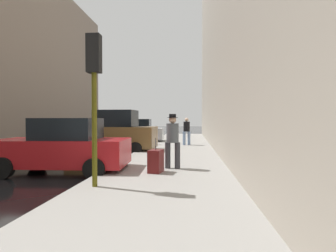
{
  "coord_description": "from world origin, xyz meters",
  "views": [
    {
      "loc": [
        6.78,
        -9.73,
        1.74
      ],
      "look_at": [
        5.24,
        7.76,
        1.32
      ],
      "focal_mm": 28.0,
      "sensor_mm": 36.0,
      "label": 1
    }
  ],
  "objects_px": {
    "pedestrian_in_jeans": "(187,130)",
    "rolling_suitcase": "(156,161)",
    "fire_hydrant": "(154,139)",
    "pedestrian_with_beanie": "(173,138)",
    "traffic_light": "(94,77)",
    "parked_red_hatchback": "(64,147)",
    "parked_silver_sedan": "(136,132)",
    "parked_bronze_suv": "(113,133)"
  },
  "relations": [
    {
      "from": "parked_bronze_suv",
      "to": "parked_silver_sedan",
      "type": "distance_m",
      "value": 5.65
    },
    {
      "from": "parked_bronze_suv",
      "to": "traffic_light",
      "type": "distance_m",
      "value": 8.05
    },
    {
      "from": "parked_red_hatchback",
      "to": "parked_silver_sedan",
      "type": "distance_m",
      "value": 11.15
    },
    {
      "from": "parked_silver_sedan",
      "to": "rolling_suitcase",
      "type": "distance_m",
      "value": 11.92
    },
    {
      "from": "pedestrian_with_beanie",
      "to": "rolling_suitcase",
      "type": "xyz_separation_m",
      "value": [
        -0.46,
        -0.68,
        -0.65
      ]
    },
    {
      "from": "pedestrian_in_jeans",
      "to": "traffic_light",
      "type": "bearing_deg",
      "value": -100.82
    },
    {
      "from": "traffic_light",
      "to": "parked_silver_sedan",
      "type": "bearing_deg",
      "value": 97.94
    },
    {
      "from": "fire_hydrant",
      "to": "rolling_suitcase",
      "type": "xyz_separation_m",
      "value": [
        1.27,
        -8.7,
        -0.01
      ]
    },
    {
      "from": "parked_bronze_suv",
      "to": "parked_red_hatchback",
      "type": "bearing_deg",
      "value": -90.0
    },
    {
      "from": "pedestrian_in_jeans",
      "to": "rolling_suitcase",
      "type": "xyz_separation_m",
      "value": [
        -0.78,
        -8.72,
        -0.61
      ]
    },
    {
      "from": "parked_red_hatchback",
      "to": "pedestrian_in_jeans",
      "type": "xyz_separation_m",
      "value": [
        3.86,
        8.36,
        0.26
      ]
    },
    {
      "from": "fire_hydrant",
      "to": "pedestrian_with_beanie",
      "type": "xyz_separation_m",
      "value": [
        1.74,
        -8.01,
        0.64
      ]
    },
    {
      "from": "pedestrian_in_jeans",
      "to": "rolling_suitcase",
      "type": "distance_m",
      "value": 8.77
    },
    {
      "from": "fire_hydrant",
      "to": "pedestrian_with_beanie",
      "type": "height_order",
      "value": "pedestrian_with_beanie"
    },
    {
      "from": "parked_red_hatchback",
      "to": "pedestrian_with_beanie",
      "type": "height_order",
      "value": "pedestrian_with_beanie"
    },
    {
      "from": "rolling_suitcase",
      "to": "parked_red_hatchback",
      "type": "bearing_deg",
      "value": 173.45
    },
    {
      "from": "parked_silver_sedan",
      "to": "pedestrian_with_beanie",
      "type": "xyz_separation_m",
      "value": [
        3.54,
        -10.82,
        0.29
      ]
    },
    {
      "from": "traffic_light",
      "to": "parked_red_hatchback",
      "type": "bearing_deg",
      "value": 130.87
    },
    {
      "from": "pedestrian_with_beanie",
      "to": "fire_hydrant",
      "type": "bearing_deg",
      "value": 102.22
    },
    {
      "from": "pedestrian_with_beanie",
      "to": "pedestrian_in_jeans",
      "type": "relative_size",
      "value": 1.04
    },
    {
      "from": "parked_red_hatchback",
      "to": "parked_bronze_suv",
      "type": "distance_m",
      "value": 5.51
    },
    {
      "from": "parked_red_hatchback",
      "to": "fire_hydrant",
      "type": "relative_size",
      "value": 6.07
    },
    {
      "from": "pedestrian_in_jeans",
      "to": "parked_bronze_suv",
      "type": "bearing_deg",
      "value": -143.46
    },
    {
      "from": "pedestrian_with_beanie",
      "to": "pedestrian_in_jeans",
      "type": "height_order",
      "value": "pedestrian_with_beanie"
    },
    {
      "from": "rolling_suitcase",
      "to": "parked_bronze_suv",
      "type": "bearing_deg",
      "value": 117.73
    },
    {
      "from": "pedestrian_with_beanie",
      "to": "rolling_suitcase",
      "type": "height_order",
      "value": "pedestrian_with_beanie"
    },
    {
      "from": "rolling_suitcase",
      "to": "fire_hydrant",
      "type": "bearing_deg",
      "value": 98.34
    },
    {
      "from": "traffic_light",
      "to": "rolling_suitcase",
      "type": "distance_m",
      "value": 3.14
    },
    {
      "from": "parked_silver_sedan",
      "to": "pedestrian_in_jeans",
      "type": "bearing_deg",
      "value": -35.85
    },
    {
      "from": "pedestrian_in_jeans",
      "to": "rolling_suitcase",
      "type": "bearing_deg",
      "value": -95.14
    },
    {
      "from": "parked_red_hatchback",
      "to": "traffic_light",
      "type": "relative_size",
      "value": 1.19
    },
    {
      "from": "pedestrian_in_jeans",
      "to": "parked_red_hatchback",
      "type": "bearing_deg",
      "value": -114.78
    },
    {
      "from": "parked_red_hatchback",
      "to": "rolling_suitcase",
      "type": "distance_m",
      "value": 3.12
    },
    {
      "from": "parked_red_hatchback",
      "to": "fire_hydrant",
      "type": "height_order",
      "value": "parked_red_hatchback"
    },
    {
      "from": "parked_silver_sedan",
      "to": "fire_hydrant",
      "type": "relative_size",
      "value": 6.06
    },
    {
      "from": "traffic_light",
      "to": "rolling_suitcase",
      "type": "relative_size",
      "value": 3.46
    },
    {
      "from": "fire_hydrant",
      "to": "parked_bronze_suv",
      "type": "bearing_deg",
      "value": -122.4
    },
    {
      "from": "fire_hydrant",
      "to": "traffic_light",
      "type": "distance_m",
      "value": 10.73
    },
    {
      "from": "traffic_light",
      "to": "rolling_suitcase",
      "type": "bearing_deg",
      "value": 55.6
    },
    {
      "from": "fire_hydrant",
      "to": "rolling_suitcase",
      "type": "relative_size",
      "value": 0.68
    },
    {
      "from": "fire_hydrant",
      "to": "parked_silver_sedan",
      "type": "bearing_deg",
      "value": 122.7
    },
    {
      "from": "parked_red_hatchback",
      "to": "parked_silver_sedan",
      "type": "height_order",
      "value": "same"
    }
  ]
}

